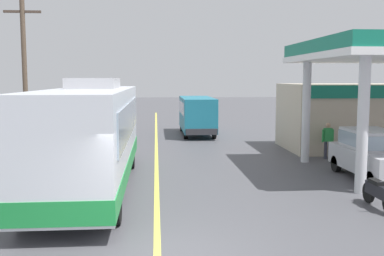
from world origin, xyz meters
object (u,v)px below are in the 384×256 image
at_px(car_at_pump, 373,152).
at_px(motorcycle_parked_forecourt, 379,193).
at_px(pedestrian_near_pump, 363,152).
at_px(minibus_opposing_lane, 197,112).
at_px(coach_bus_main, 91,137).
at_px(pedestrian_by_shop, 328,139).

relative_size(car_at_pump, motorcycle_parked_forecourt, 2.33).
bearing_deg(pedestrian_near_pump, motorcycle_parked_forecourt, -109.72).
bearing_deg(minibus_opposing_lane, coach_bus_main, -108.84).
distance_m(minibus_opposing_lane, pedestrian_by_shop, 10.77).
bearing_deg(minibus_opposing_lane, pedestrian_by_shop, -61.45).
bearing_deg(car_at_pump, pedestrian_by_shop, 90.31).
distance_m(coach_bus_main, pedestrian_by_shop, 11.06).
relative_size(coach_bus_main, pedestrian_near_pump, 6.65).
xyz_separation_m(minibus_opposing_lane, pedestrian_by_shop, (5.14, -9.45, -0.54)).
bearing_deg(minibus_opposing_lane, pedestrian_near_pump, -69.04).
xyz_separation_m(minibus_opposing_lane, motorcycle_parked_forecourt, (3.60, -17.21, -1.03)).
height_order(minibus_opposing_lane, pedestrian_by_shop, minibus_opposing_lane).
height_order(car_at_pump, pedestrian_near_pump, car_at_pump).
relative_size(motorcycle_parked_forecourt, pedestrian_by_shop, 1.08).
distance_m(motorcycle_parked_forecourt, pedestrian_by_shop, 7.93).
distance_m(coach_bus_main, motorcycle_parked_forecourt, 9.06).
distance_m(car_at_pump, pedestrian_near_pump, 0.50).
bearing_deg(pedestrian_near_pump, car_at_pump, -76.05).
bearing_deg(car_at_pump, motorcycle_parked_forecourt, -113.75).
relative_size(coach_bus_main, minibus_opposing_lane, 1.80).
xyz_separation_m(car_at_pump, pedestrian_by_shop, (-0.02, 4.20, -0.08)).
relative_size(coach_bus_main, motorcycle_parked_forecourt, 6.13).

